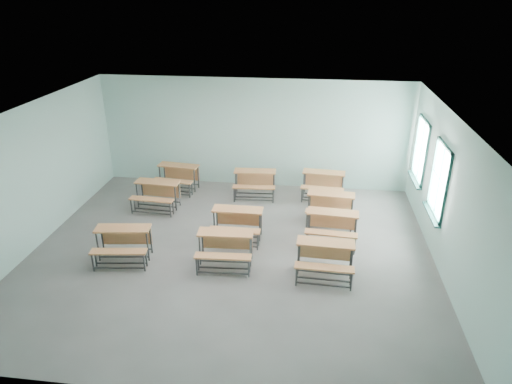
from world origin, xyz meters
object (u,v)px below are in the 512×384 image
desk_unit_r1c2 (332,223)px  desk_unit_r3c2 (323,181)px  desk_unit_r2c2 (330,204)px  desk_unit_r3c0 (177,174)px  desk_unit_r0c0 (123,240)px  desk_unit_r0c2 (325,255)px  desk_unit_r0c1 (225,244)px  desk_unit_r3c1 (255,180)px  desk_unit_r1c1 (237,220)px  desk_unit_r2c0 (157,191)px

desk_unit_r1c2 → desk_unit_r3c2: 2.52m
desk_unit_r1c2 → desk_unit_r2c2: size_ratio=1.00×
desk_unit_r1c2 → desk_unit_r3c0: size_ratio=0.98×
desk_unit_r0c0 → desk_unit_r3c2: same height
desk_unit_r3c0 → desk_unit_r0c2: bearing=-35.7°
desk_unit_r0c1 → desk_unit_r2c2: 3.23m
desk_unit_r0c0 → desk_unit_r3c1: size_ratio=1.04×
desk_unit_r3c2 → desk_unit_r1c2: bearing=-81.2°
desk_unit_r3c2 → desk_unit_r0c1: bearing=-114.6°
desk_unit_r1c1 → desk_unit_r3c0: same height
desk_unit_r0c1 → desk_unit_r1c2: same height
desk_unit_r2c0 → desk_unit_r3c0: size_ratio=0.97×
desk_unit_r3c1 → desk_unit_r0c2: bearing=-66.1°
desk_unit_r0c2 → desk_unit_r3c0: bearing=139.6°
desk_unit_r0c2 → desk_unit_r1c1: size_ratio=1.02×
desk_unit_r0c2 → desk_unit_r1c1: same height
desk_unit_r0c2 → desk_unit_r2c0: size_ratio=0.98×
desk_unit_r2c0 → desk_unit_r3c2: bearing=19.7°
desk_unit_r3c1 → desk_unit_r3c2: bearing=1.0°
desk_unit_r0c1 → desk_unit_r2c2: (2.27, 2.30, 0.00)m
desk_unit_r0c2 → desk_unit_r3c0: size_ratio=0.95×
desk_unit_r1c1 → desk_unit_r2c2: (2.20, 1.17, 0.00)m
desk_unit_r2c0 → desk_unit_r3c1: same height
desk_unit_r0c1 → desk_unit_r3c2: size_ratio=0.99×
desk_unit_r0c0 → desk_unit_r0c1: size_ratio=1.04×
desk_unit_r0c1 → desk_unit_r2c0: bearing=130.3°
desk_unit_r3c2 → desk_unit_r3c1: bearing=-170.9°
desk_unit_r1c2 → desk_unit_r2c0: (-4.63, 1.23, 0.00)m
desk_unit_r0c2 → desk_unit_r0c0: bearing=-178.5°
desk_unit_r0c2 → desk_unit_r2c2: same height
desk_unit_r0c1 → desk_unit_r1c1: bearing=83.3°
desk_unit_r2c2 → desk_unit_r0c2: bearing=-89.4°
desk_unit_r1c2 → desk_unit_r3c2: same height
desk_unit_r0c1 → desk_unit_r0c2: 2.12m
desk_unit_r0c2 → desk_unit_r2c2: size_ratio=0.98×
desk_unit_r3c0 → desk_unit_r1c1: bearing=-43.1°
desk_unit_r1c1 → desk_unit_r2c0: bearing=150.7°
desk_unit_r1c1 → desk_unit_r2c2: bearing=28.0°
desk_unit_r0c0 → desk_unit_r3c1: (2.41, 3.71, 0.00)m
desk_unit_r1c2 → desk_unit_r1c1: bearing=-172.3°
desk_unit_r0c1 → desk_unit_r3c0: 4.33m
desk_unit_r0c0 → desk_unit_r2c2: bearing=20.5°
desk_unit_r0c1 → desk_unit_r2c0: same height
desk_unit_r1c1 → desk_unit_r3c0: (-2.21, 2.64, 0.00)m
desk_unit_r2c2 → desk_unit_r3c1: size_ratio=1.01×
desk_unit_r0c1 → desk_unit_r3c0: bearing=116.5°
desk_unit_r1c2 → desk_unit_r3c0: (-4.43, 2.51, 0.00)m
desk_unit_r2c2 → desk_unit_r3c0: bearing=165.9°
desk_unit_r2c0 → desk_unit_r3c2: size_ratio=0.99×
desk_unit_r0c1 → desk_unit_r1c2: (2.29, 1.25, 0.00)m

